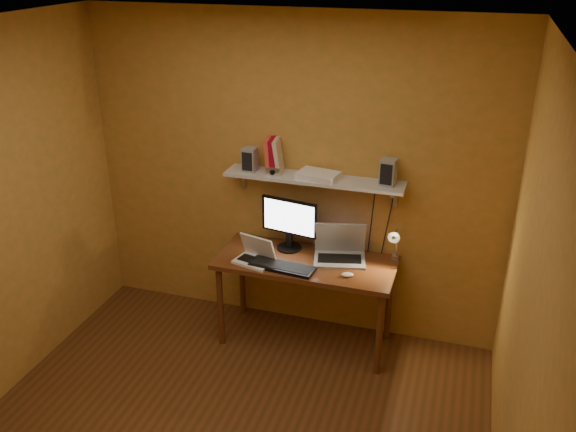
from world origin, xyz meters
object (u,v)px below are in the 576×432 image
(monitor, at_px, (289,222))
(router, at_px, (318,175))
(wall_shelf, at_px, (314,179))
(desk_lamp, at_px, (395,241))
(shelf_camera, at_px, (273,172))
(netbook, at_px, (256,255))
(mouse, at_px, (347,275))
(laptop, at_px, (340,250))
(speaker_right, at_px, (388,172))
(speaker_left, at_px, (250,160))
(keyboard, at_px, (282,267))
(desk, at_px, (306,270))

(monitor, distance_m, router, 0.47)
(wall_shelf, height_order, monitor, wall_shelf)
(desk_lamp, distance_m, shelf_camera, 1.07)
(wall_shelf, height_order, netbook, wall_shelf)
(mouse, bearing_deg, shelf_camera, 142.27)
(wall_shelf, xyz_separation_m, shelf_camera, (-0.31, -0.06, 0.05))
(laptop, bearing_deg, speaker_right, 1.76)
(speaker_left, bearing_deg, keyboard, -41.23)
(router, bearing_deg, shelf_camera, -173.14)
(shelf_camera, bearing_deg, netbook, -103.35)
(wall_shelf, height_order, desk_lamp, wall_shelf)
(laptop, xyz_separation_m, keyboard, (-0.38, -0.29, -0.06))
(desk, distance_m, speaker_right, 1.01)
(keyboard, distance_m, desk_lamp, 0.88)
(monitor, bearing_deg, netbook, -113.78)
(speaker_right, bearing_deg, laptop, -157.95)
(desk_lamp, bearing_deg, wall_shelf, 174.12)
(keyboard, relative_size, desk_lamp, 1.34)
(laptop, relative_size, desk_lamp, 1.20)
(shelf_camera, distance_m, router, 0.35)
(monitor, height_order, netbook, monitor)
(desk, height_order, keyboard, keyboard)
(monitor, relative_size, mouse, 5.18)
(laptop, relative_size, speaker_right, 2.24)
(desk, height_order, shelf_camera, shelf_camera)
(laptop, relative_size, netbook, 1.36)
(laptop, relative_size, speaker_left, 2.39)
(desk_lamp, bearing_deg, router, 175.38)
(desk, relative_size, speaker_left, 7.45)
(mouse, distance_m, shelf_camera, 0.97)
(wall_shelf, distance_m, desk_lamp, 0.77)
(netbook, xyz_separation_m, keyboard, (0.23, -0.05, -0.04))
(desk, distance_m, mouse, 0.41)
(desk_lamp, relative_size, speaker_right, 1.87)
(speaker_right, bearing_deg, desk, -152.93)
(speaker_right, bearing_deg, shelf_camera, -168.17)
(netbook, xyz_separation_m, speaker_left, (-0.15, 0.30, 0.66))
(desk_lamp, bearing_deg, monitor, 177.95)
(netbook, distance_m, speaker_right, 1.19)
(desk, bearing_deg, desk_lamp, 10.81)
(netbook, bearing_deg, shelf_camera, 90.72)
(netbook, distance_m, shelf_camera, 0.66)
(monitor, xyz_separation_m, speaker_right, (0.75, 0.04, 0.48))
(keyboard, distance_m, speaker_left, 0.88)
(keyboard, bearing_deg, shelf_camera, 124.07)
(shelf_camera, height_order, router, shelf_camera)
(monitor, relative_size, netbook, 1.43)
(laptop, height_order, desk_lamp, desk_lamp)
(wall_shelf, bearing_deg, desk, -90.00)
(laptop, xyz_separation_m, speaker_left, (-0.76, 0.06, 0.64))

